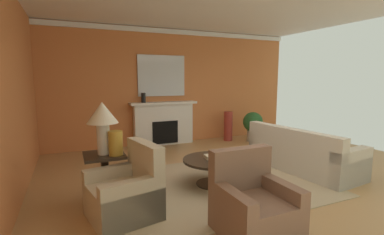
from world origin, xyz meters
The scene contains 18 objects.
ground_plane centered at (0.00, 0.00, 0.00)m, with size 8.73×8.73×0.00m, color tan.
wall_fireplace centered at (0.00, 3.42, 1.54)m, with size 7.25×0.12×3.09m, color #CC723D.
wall_window centered at (-3.38, 0.30, 1.54)m, with size 0.12×7.32×3.09m, color #CC723D.
crown_moulding centered at (0.00, 3.34, 3.01)m, with size 7.25×0.08×0.12m, color white.
area_rug centered at (-0.49, 0.09, 0.01)m, with size 3.63×2.67×0.01m, color tan.
fireplace centered at (-0.33, 3.21, 0.55)m, with size 1.80×0.35×1.16m.
mantel_mirror centered at (-0.33, 3.33, 1.85)m, with size 1.29×0.04×1.08m, color silver.
sofa centered at (1.44, 0.07, 0.30)m, with size 1.12×2.18×0.85m.
armchair_near_window centered at (-2.02, -0.42, 0.31)m, with size 0.94×0.94×0.95m.
armchair_facing_fireplace centered at (-0.77, -1.40, 0.31)m, with size 0.80×0.80×0.95m.
coffee_table centered at (-0.49, 0.09, 0.34)m, with size 1.00×1.00×0.45m.
side_table centered at (-2.21, 0.20, 0.40)m, with size 0.56×0.56×0.70m.
table_lamp centered at (-2.21, 0.20, 1.22)m, with size 0.44×0.44×0.75m.
vase_tall_corner centered at (1.51, 2.91, 0.42)m, with size 0.25×0.25×0.84m, color #9E3328.
vase_on_side_table centered at (-2.06, 0.08, 0.87)m, with size 0.20×0.20×0.35m, color #B7892D.
vase_mantel_left centered at (-0.88, 3.16, 1.28)m, with size 0.11×0.11×0.25m, color black.
book_red_cover centered at (-0.51, 0.14, 0.48)m, with size 0.19×0.20×0.05m, color tan.
potted_plant centered at (2.11, 2.56, 0.49)m, with size 0.56×0.56×0.83m.
Camera 1 is at (-2.63, -3.88, 1.78)m, focal length 26.10 mm.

